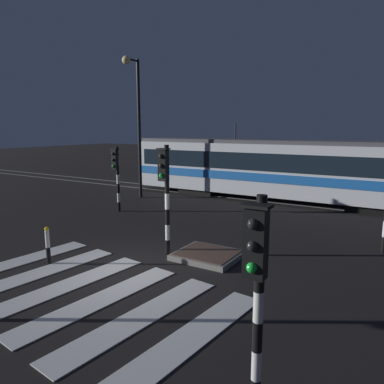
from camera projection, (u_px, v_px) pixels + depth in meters
name	position (u px, v px, depth m)	size (l,w,h in m)	color
ground_plane	(128.00, 271.00, 10.09)	(120.00, 120.00, 0.00)	black
rail_near	(267.00, 202.00, 19.37)	(80.00, 0.12, 0.03)	#59595E
rail_far	(276.00, 197.00, 20.58)	(80.00, 0.12, 0.03)	#59595E
crosswalk_zebra	(83.00, 292.00, 8.74)	(7.56, 5.17, 0.02)	silver
traffic_island	(208.00, 255.00, 11.06)	(1.84, 1.64, 0.18)	slate
traffic_light_corner_near_right	(257.00, 275.00, 4.74)	(0.36, 0.42, 3.04)	black
traffic_light_corner_far_left	(116.00, 169.00, 16.82)	(0.36, 0.42, 3.04)	black
traffic_light_median_centre	(165.00, 184.00, 10.87)	(0.36, 0.42, 3.39)	black
street_lamp_trackside_left	(136.00, 112.00, 19.64)	(0.44, 1.21, 7.50)	black
tram	(278.00, 168.00, 19.51)	(17.15, 2.58, 4.15)	silver
bollard_island_edge	(48.00, 245.00, 10.48)	(0.12, 0.12, 1.11)	black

